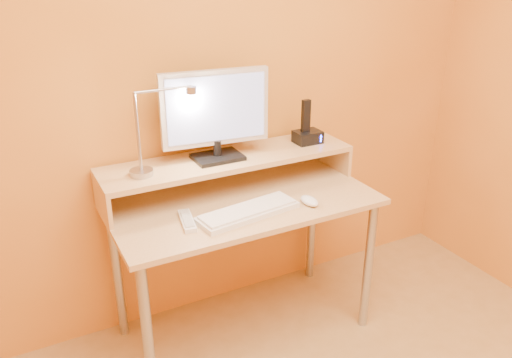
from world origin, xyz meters
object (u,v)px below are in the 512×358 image
phone_dock (308,137)px  remote_control (187,221)px  keyboard (248,212)px  monitor_panel (215,108)px  mouse (309,201)px  lamp_base (142,173)px

phone_dock → remote_control: (-0.73, -0.23, -0.18)m
phone_dock → keyboard: size_ratio=0.29×
remote_control → phone_dock: bearing=28.3°
keyboard → phone_dock: bearing=23.1°
monitor_panel → keyboard: monitor_panel is taller
monitor_panel → remote_control: monitor_panel is taller
mouse → remote_control: (-0.54, 0.09, -0.01)m
phone_dock → remote_control: phone_dock is taller
monitor_panel → remote_control: 0.52m
monitor_panel → mouse: 0.59m
lamp_base → keyboard: bearing=-34.3°
lamp_base → phone_dock: bearing=2.0°
keyboard → mouse: size_ratio=4.25×
keyboard → mouse: (0.29, -0.04, 0.01)m
phone_dock → keyboard: bearing=-149.1°
phone_dock → mouse: bearing=-120.6°
phone_dock → remote_control: bearing=-162.3°
monitor_panel → keyboard: size_ratio=1.09×
phone_dock → monitor_panel: bearing=178.8°
lamp_base → phone_dock: 0.85m
lamp_base → remote_control: size_ratio=0.54×
monitor_panel → phone_dock: monitor_panel is taller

